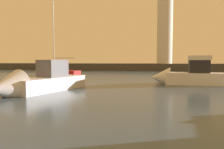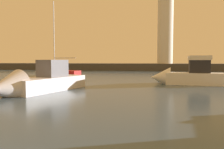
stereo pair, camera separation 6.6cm
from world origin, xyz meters
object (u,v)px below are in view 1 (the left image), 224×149
motorboat_1 (35,83)px  sailboat_moored (58,73)px  lighthouse (165,27)px  mooring_buoy (24,78)px  motorboat_0 (184,75)px

motorboat_1 → sailboat_moored: size_ratio=0.77×
lighthouse → motorboat_1: (-11.05, -37.38, -9.36)m
motorboat_1 → mooring_buoy: (-4.79, 5.86, -0.23)m
lighthouse → sailboat_moored: 29.30m
motorboat_1 → mooring_buoy: motorboat_1 is taller
sailboat_moored → mooring_buoy: 9.12m
lighthouse → motorboat_0: size_ratio=2.56×
sailboat_moored → mooring_buoy: (0.45, -9.11, -0.06)m
motorboat_1 → motorboat_0: bearing=33.9°
sailboat_moored → motorboat_0: bearing=-23.8°
lighthouse → sailboat_moored: bearing=-126.0°
motorboat_0 → mooring_buoy: 16.26m
sailboat_moored → mooring_buoy: bearing=-87.2°
lighthouse → motorboat_1: 40.08m
motorboat_0 → mooring_buoy: (-16.15, -1.79, -0.40)m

